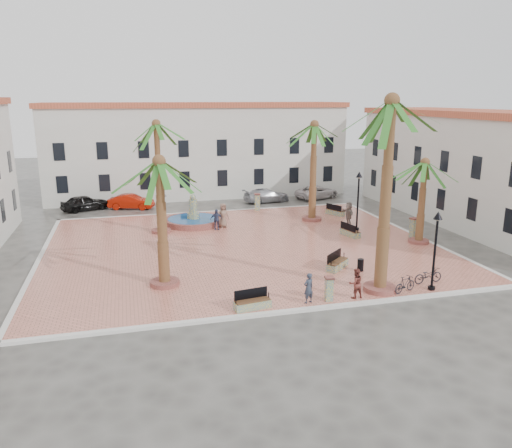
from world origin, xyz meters
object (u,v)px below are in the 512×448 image
object	(u,v)px
bicycle_b	(405,284)
pedestrian_north	(163,204)
cyclist_a	(309,288)
cyclist_b	(356,283)
bench_s	(252,303)
car_black	(85,203)
palm_ne	(314,136)
bench_se	(337,264)
pedestrian_fountain_a	(223,215)
lamppost_e	(358,191)
palm_sw	(160,178)
car_silver	(267,195)
bollard_n	(257,202)
bollard_e	(414,227)
bench_ne	(335,212)
bicycle_a	(428,275)
fountain	(194,220)
car_white	(317,192)
lamppost_s	(436,237)
palm_s	(391,122)
bench_e	(350,232)
litter_bin	(360,265)
palm_nw	(157,136)
bollard_se	(329,288)
car_red	(131,202)
palm_e	(424,173)
pedestrian_fountain_b	(216,219)
pedestrian_east	(349,213)

from	to	relation	value
bicycle_b	pedestrian_north	size ratio (longest dim) A/B	0.77
cyclist_a	cyclist_b	size ratio (longest dim) A/B	1.00
bench_s	car_black	xyz separation A→B (m)	(-9.25, 25.25, 0.29)
palm_ne	bench_se	size ratio (longest dim) A/B	4.47
cyclist_a	pedestrian_fountain_a	bearing A→B (deg)	-104.49
bench_se	lamppost_e	size ratio (longest dim) A/B	0.40
palm_sw	car_silver	size ratio (longest dim) A/B	1.53
cyclist_a	bollard_n	bearing A→B (deg)	-116.95
cyclist_a	car_black	size ratio (longest dim) A/B	0.37
bollard_e	car_black	world-z (taller)	bollard_e
bench_ne	cyclist_b	distance (m)	18.43
bicycle_a	cyclist_a	bearing A→B (deg)	92.81
fountain	pedestrian_north	world-z (taller)	fountain
bench_ne	car_white	xyz separation A→B (m)	(1.45, 7.90, 0.24)
lamppost_s	palm_ne	bearing A→B (deg)	92.17
palm_s	bench_ne	bearing A→B (deg)	74.21
bench_e	litter_bin	xyz separation A→B (m)	(-2.68, -7.12, 0.09)
cyclist_b	car_black	bearing A→B (deg)	-64.06
fountain	bench_e	world-z (taller)	fountain
bench_se	cyclist_a	world-z (taller)	cyclist_a
palm_nw	palm_s	size ratio (longest dim) A/B	0.83
bicycle_a	cyclist_b	bearing A→B (deg)	96.44
fountain	bicycle_b	xyz separation A→B (m)	(8.64, -17.24, 0.12)
litter_bin	pedestrian_fountain_a	size ratio (longest dim) A/B	0.38
palm_nw	bench_s	size ratio (longest dim) A/B	4.50
cyclist_a	palm_s	bearing A→B (deg)	168.68
bicycle_b	fountain	bearing A→B (deg)	7.26
fountain	car_white	size ratio (longest dim) A/B	0.99
lamppost_e	bollard_se	xyz separation A→B (m)	(-7.41, -12.20, -2.40)
bicycle_a	car_red	world-z (taller)	car_red
bench_se	lamppost_e	bearing A→B (deg)	15.62
fountain	car_black	world-z (taller)	fountain
fountain	bicycle_b	world-z (taller)	fountain
cyclist_b	car_silver	xyz separation A→B (m)	(2.37, 24.67, -0.26)
bench_s	lamppost_e	xyz separation A→B (m)	(11.33, 12.18, 2.78)
palm_s	bollard_n	world-z (taller)	palm_s
bollard_se	car_red	bearing A→B (deg)	110.06
palm_e	car_white	size ratio (longest dim) A/B	1.26
lamppost_s	bollard_se	distance (m)	6.24
palm_sw	car_black	bearing A→B (deg)	104.52
bench_se	pedestrian_fountain_b	bearing A→B (deg)	74.81
palm_nw	palm_e	distance (m)	18.83
bench_s	litter_bin	bearing A→B (deg)	17.67
bicycle_b	pedestrian_fountain_a	size ratio (longest dim) A/B	0.78
cyclist_b	car_red	size ratio (longest dim) A/B	0.38
bench_e	bicycle_b	world-z (taller)	bench_e
palm_nw	bicycle_b	size ratio (longest dim) A/B	5.62
pedestrian_north	pedestrian_east	bearing A→B (deg)	-120.14
bollard_se	car_silver	xyz separation A→B (m)	(3.80, 24.67, -0.13)
bollard_se	pedestrian_fountain_a	xyz separation A→B (m)	(-2.30, 15.60, 0.30)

